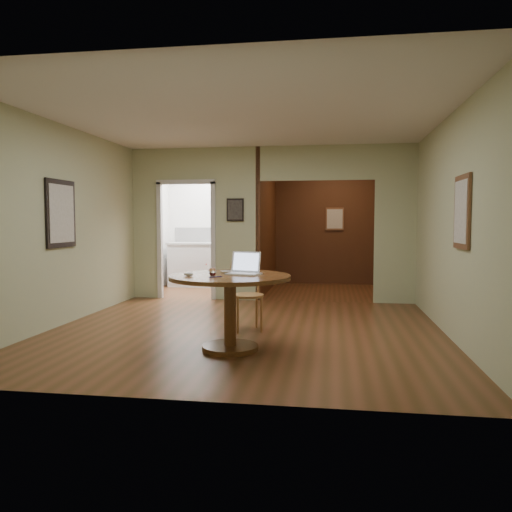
# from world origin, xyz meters

# --- Properties ---
(floor) EXTENTS (5.00, 5.00, 0.00)m
(floor) POSITION_xyz_m (0.00, 0.00, 0.00)
(floor) COLOR #4F3116
(floor) RESTS_ON ground
(room_shell) EXTENTS (5.20, 7.50, 5.00)m
(room_shell) POSITION_xyz_m (-0.47, 3.10, 1.29)
(room_shell) COLOR silver
(room_shell) RESTS_ON ground
(dining_table) EXTENTS (1.31, 1.31, 0.82)m
(dining_table) POSITION_xyz_m (0.01, -0.94, 0.61)
(dining_table) COLOR brown
(dining_table) RESTS_ON ground
(chair) EXTENTS (0.54, 0.54, 1.00)m
(chair) POSITION_xyz_m (0.01, 0.10, 0.55)
(chair) COLOR #986036
(chair) RESTS_ON ground
(open_laptop) EXTENTS (0.40, 0.38, 0.24)m
(open_laptop) POSITION_xyz_m (0.14, -0.81, 0.89)
(open_laptop) COLOR white
(open_laptop) RESTS_ON dining_table
(closed_laptop) EXTENTS (0.38, 0.32, 0.03)m
(closed_laptop) POSITION_xyz_m (0.03, -0.74, 0.83)
(closed_laptop) COLOR #B9B9BE
(closed_laptop) RESTS_ON dining_table
(mouse) EXTENTS (0.11, 0.07, 0.04)m
(mouse) POSITION_xyz_m (-0.40, -1.12, 0.84)
(mouse) COLOR white
(mouse) RESTS_ON dining_table
(wine_glass) EXTENTS (0.08, 0.08, 0.09)m
(wine_glass) POSITION_xyz_m (-0.16, -1.05, 0.87)
(wine_glass) COLOR white
(wine_glass) RESTS_ON dining_table
(pen) EXTENTS (0.11, 0.12, 0.01)m
(pen) POSITION_xyz_m (-0.10, -1.17, 0.82)
(pen) COLOR #0B0B50
(pen) RESTS_ON dining_table
(kitchen_cabinet) EXTENTS (2.06, 0.60, 0.94)m
(kitchen_cabinet) POSITION_xyz_m (-1.35, 4.20, 0.47)
(kitchen_cabinet) COLOR silver
(kitchen_cabinet) RESTS_ON ground
(grocery_bag) EXTENTS (0.41, 0.39, 0.33)m
(grocery_bag) POSITION_xyz_m (-1.00, 4.20, 1.11)
(grocery_bag) COLOR #C3B98F
(grocery_bag) RESTS_ON kitchen_cabinet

